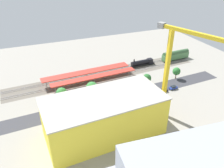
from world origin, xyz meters
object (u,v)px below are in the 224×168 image
(box_truck_0, at_px, (67,112))
(passenger_coach, at_px, (176,55))
(parked_car_2, at_px, (153,93))
(street_tree_2, at_px, (62,93))
(parked_car_0, at_px, (173,88))
(traffic_light, at_px, (99,89))
(parked_car_3, at_px, (139,95))
(parked_car_1, at_px, (164,90))
(platform_canopy_far, at_px, (87,72))
(construction_building, at_px, (104,117))
(tower_crane, at_px, (174,67))
(street_tree_3, at_px, (147,78))
(street_tree_1, at_px, (176,71))
(platform_canopy_near, at_px, (95,77))
(street_tree_0, at_px, (92,88))
(locomotive, at_px, (143,63))

(box_truck_0, bearing_deg, passenger_coach, -157.58)
(parked_car_2, height_order, street_tree_2, street_tree_2)
(parked_car_0, xyz_separation_m, traffic_light, (35.99, -7.74, 3.22))
(parked_car_3, bearing_deg, passenger_coach, -144.04)
(parked_car_0, height_order, parked_car_1, parked_car_0)
(platform_canopy_far, relative_size, street_tree_2, 6.27)
(construction_building, bearing_deg, box_truck_0, -59.31)
(parked_car_2, bearing_deg, platform_canopy_far, -48.00)
(passenger_coach, xyz_separation_m, traffic_light, (58.63, 22.45, 0.88))
(tower_crane, bearing_deg, street_tree_2, -35.02)
(street_tree_3, xyz_separation_m, traffic_light, (25.39, 0.46, -0.15))
(parked_car_2, bearing_deg, street_tree_1, -154.24)
(platform_canopy_far, distance_m, traffic_light, 18.58)
(passenger_coach, distance_m, parked_car_3, 51.35)
(street_tree_2, bearing_deg, box_truck_0, 89.76)
(construction_building, bearing_deg, street_tree_3, -144.51)
(construction_building, bearing_deg, parked_car_3, -146.99)
(passenger_coach, bearing_deg, traffic_light, 20.95)
(traffic_light, bearing_deg, tower_crane, 128.65)
(passenger_coach, height_order, street_tree_2, street_tree_2)
(box_truck_0, bearing_deg, parked_car_0, -178.80)
(traffic_light, bearing_deg, passenger_coach, -159.05)
(platform_canopy_near, xyz_separation_m, tower_crane, (-18.54, 37.97, 18.92))
(parked_car_3, height_order, traffic_light, traffic_light)
(parked_car_2, distance_m, street_tree_0, 29.00)
(box_truck_0, distance_m, traffic_light, 19.55)
(platform_canopy_far, height_order, parked_car_3, platform_canopy_far)
(parked_car_2, distance_m, construction_building, 35.29)
(parked_car_1, xyz_separation_m, street_tree_3, (4.73, -8.60, 3.40))
(passenger_coach, relative_size, street_tree_1, 2.93)
(locomotive, relative_size, traffic_light, 2.58)
(locomotive, xyz_separation_m, traffic_light, (35.52, 22.46, 2.24))
(parked_car_0, height_order, tower_crane, tower_crane)
(platform_canopy_near, bearing_deg, locomotive, -163.64)
(passenger_coach, bearing_deg, locomotive, -0.01)
(street_tree_1, relative_size, traffic_light, 1.08)
(street_tree_3, bearing_deg, box_truck_0, 12.32)
(platform_canopy_far, relative_size, passenger_coach, 2.52)
(locomotive, relative_size, street_tree_3, 2.42)
(parked_car_0, height_order, street_tree_1, street_tree_1)
(passenger_coach, distance_m, parked_car_2, 46.66)
(locomotive, bearing_deg, street_tree_2, 22.24)
(parked_car_1, height_order, street_tree_1, street_tree_1)
(box_truck_0, bearing_deg, parked_car_3, -178.03)
(platform_canopy_near, bearing_deg, traffic_light, 81.88)
(locomotive, height_order, box_truck_0, locomotive)
(locomotive, bearing_deg, street_tree_1, 110.65)
(platform_canopy_far, height_order, box_truck_0, platform_canopy_far)
(passenger_coach, xyz_separation_m, parked_car_3, (41.52, 30.12, -2.35))
(street_tree_1, bearing_deg, street_tree_2, 0.10)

